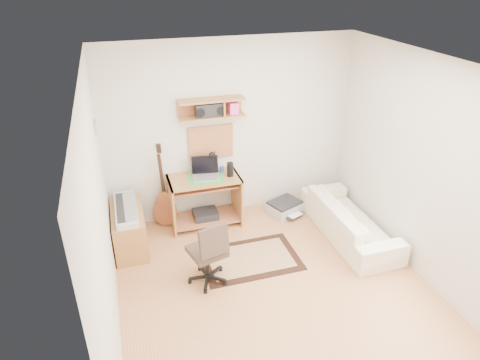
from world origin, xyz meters
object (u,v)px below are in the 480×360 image
object	(u,v)px
desk	(205,201)
task_chair	(207,251)
cabinet	(129,229)
printer	(284,208)
sofa	(350,214)

from	to	relation	value
desk	task_chair	bearing A→B (deg)	-101.53
cabinet	printer	world-z (taller)	cabinet
task_chair	sofa	bearing A→B (deg)	-5.04
task_chair	sofa	xyz separation A→B (m)	(2.11, 0.37, -0.09)
desk	sofa	xyz separation A→B (m)	(1.85, -0.89, -0.03)
printer	sofa	bearing A→B (deg)	-74.81
sofa	desk	bearing A→B (deg)	64.35
sofa	task_chair	bearing A→B (deg)	99.87
desk	task_chair	xyz separation A→B (m)	(-0.26, -1.26, 0.06)
cabinet	printer	xyz separation A→B (m)	(2.33, 0.21, -0.19)
desk	sofa	world-z (taller)	desk
printer	cabinet	bearing A→B (deg)	163.08
cabinet	task_chair	bearing A→B (deg)	-49.15
task_chair	desk	bearing A→B (deg)	63.57
task_chair	cabinet	distance (m)	1.31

